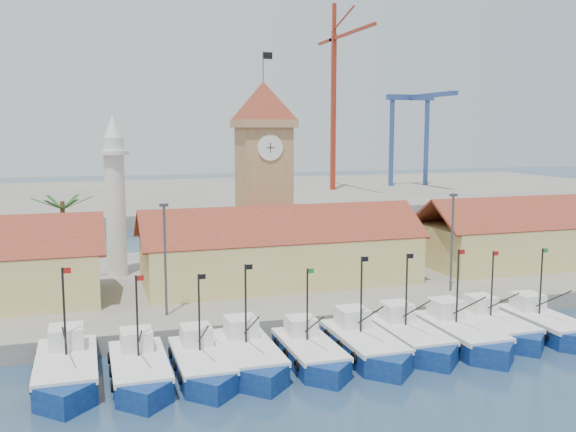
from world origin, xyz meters
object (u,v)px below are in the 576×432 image
object	(u,v)px
clock_tower	(264,171)
minaret	(115,195)
boat_5	(366,347)
boat_0	(67,373)

from	to	relation	value
clock_tower	minaret	size ratio (longest dim) A/B	1.39
boat_5	minaret	xyz separation A→B (m)	(-15.95, 25.95, 8.94)
boat_5	clock_tower	xyz separation A→B (m)	(-0.95, 23.95, 11.17)
boat_5	clock_tower	bearing A→B (deg)	92.28
clock_tower	minaret	bearing A→B (deg)	172.39
boat_0	clock_tower	distance (m)	31.94
boat_5	boat_0	bearing A→B (deg)	176.66
boat_0	minaret	size ratio (longest dim) A/B	0.64
boat_0	minaret	bearing A→B (deg)	79.82
boat_5	clock_tower	distance (m)	26.44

